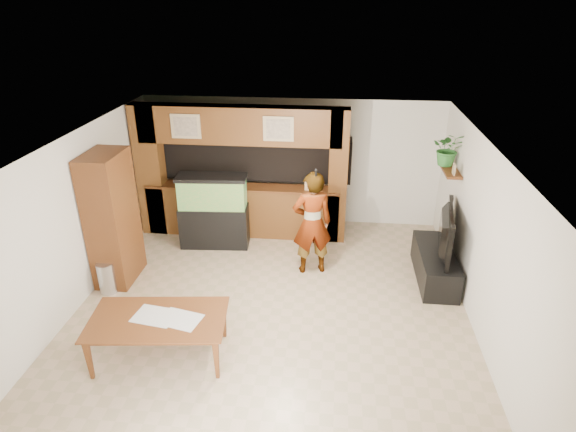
# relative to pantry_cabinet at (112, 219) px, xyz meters

# --- Properties ---
(floor) EXTENTS (6.50, 6.50, 0.00)m
(floor) POSITION_rel_pantry_cabinet_xyz_m (2.70, -0.64, -1.11)
(floor) COLOR tan
(floor) RESTS_ON ground
(ceiling) EXTENTS (6.50, 6.50, 0.00)m
(ceiling) POSITION_rel_pantry_cabinet_xyz_m (2.70, -0.64, 1.49)
(ceiling) COLOR white
(ceiling) RESTS_ON wall_back
(wall_back) EXTENTS (6.00, 0.00, 6.00)m
(wall_back) POSITION_rel_pantry_cabinet_xyz_m (2.70, 2.61, 0.19)
(wall_back) COLOR silver
(wall_back) RESTS_ON floor
(wall_left) EXTENTS (0.00, 6.50, 6.50)m
(wall_left) POSITION_rel_pantry_cabinet_xyz_m (-0.30, -0.64, 0.19)
(wall_left) COLOR silver
(wall_left) RESTS_ON floor
(wall_right) EXTENTS (0.00, 6.50, 6.50)m
(wall_right) POSITION_rel_pantry_cabinet_xyz_m (5.70, -0.64, 0.19)
(wall_right) COLOR silver
(wall_right) RESTS_ON floor
(partition) EXTENTS (4.20, 0.99, 2.60)m
(partition) POSITION_rel_pantry_cabinet_xyz_m (1.75, 2.00, 0.20)
(partition) COLOR brown
(partition) RESTS_ON floor
(wall_clock) EXTENTS (0.05, 0.25, 0.25)m
(wall_clock) POSITION_rel_pantry_cabinet_xyz_m (-0.27, 0.36, 0.79)
(wall_clock) COLOR black
(wall_clock) RESTS_ON wall_left
(wall_shelf) EXTENTS (0.25, 0.90, 0.04)m
(wall_shelf) POSITION_rel_pantry_cabinet_xyz_m (5.55, 1.31, 0.59)
(wall_shelf) COLOR #5D3116
(wall_shelf) RESTS_ON wall_right
(pantry_cabinet) EXTENTS (0.56, 0.91, 2.22)m
(pantry_cabinet) POSITION_rel_pantry_cabinet_xyz_m (0.00, 0.00, 0.00)
(pantry_cabinet) COLOR #5D3116
(pantry_cabinet) RESTS_ON floor
(trash_can) EXTENTS (0.29, 0.29, 0.53)m
(trash_can) POSITION_rel_pantry_cabinet_xyz_m (-0.02, -0.45, -0.84)
(trash_can) COLOR #B2B2B7
(trash_can) RESTS_ON floor
(aquarium) EXTENTS (1.28, 0.48, 1.42)m
(aquarium) POSITION_rel_pantry_cabinet_xyz_m (1.34, 1.31, -0.41)
(aquarium) COLOR black
(aquarium) RESTS_ON floor
(tv_stand) EXTENTS (0.57, 1.57, 0.52)m
(tv_stand) POSITION_rel_pantry_cabinet_xyz_m (5.35, 0.51, -0.85)
(tv_stand) COLOR black
(tv_stand) RESTS_ON floor
(television) EXTENTS (0.41, 1.36, 0.78)m
(television) POSITION_rel_pantry_cabinet_xyz_m (5.35, 0.51, -0.20)
(television) COLOR black
(television) RESTS_ON tv_stand
(photo_frame) EXTENTS (0.03, 0.13, 0.18)m
(photo_frame) POSITION_rel_pantry_cabinet_xyz_m (5.55, 1.02, 0.70)
(photo_frame) COLOR tan
(photo_frame) RESTS_ON wall_shelf
(potted_plant) EXTENTS (0.60, 0.54, 0.59)m
(potted_plant) POSITION_rel_pantry_cabinet_xyz_m (5.52, 1.48, 0.91)
(potted_plant) COLOR #2D702C
(potted_plant) RESTS_ON wall_shelf
(person) EXTENTS (0.76, 0.60, 1.85)m
(person) POSITION_rel_pantry_cabinet_xyz_m (3.24, 0.55, -0.19)
(person) COLOR #9E7856
(person) RESTS_ON floor
(microphone) EXTENTS (0.03, 0.09, 0.15)m
(microphone) POSITION_rel_pantry_cabinet_xyz_m (3.29, 0.39, 0.78)
(microphone) COLOR black
(microphone) RESTS_ON person
(dining_table) EXTENTS (1.87, 1.18, 0.62)m
(dining_table) POSITION_rel_pantry_cabinet_xyz_m (1.38, -1.89, -0.80)
(dining_table) COLOR #5D3116
(dining_table) RESTS_ON floor
(newspaper_a) EXTENTS (0.60, 0.48, 0.01)m
(newspaper_a) POSITION_rel_pantry_cabinet_xyz_m (1.33, -1.82, -0.48)
(newspaper_a) COLOR silver
(newspaper_a) RESTS_ON dining_table
(newspaper_b) EXTENTS (0.59, 0.49, 0.01)m
(newspaper_b) POSITION_rel_pantry_cabinet_xyz_m (1.68, -1.86, -0.48)
(newspaper_b) COLOR silver
(newspaper_b) RESTS_ON dining_table
(counter_box) EXTENTS (0.30, 0.21, 0.19)m
(counter_box) POSITION_rel_pantry_cabinet_xyz_m (3.18, 1.81, 0.03)
(counter_box) COLOR tan
(counter_box) RESTS_ON partition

